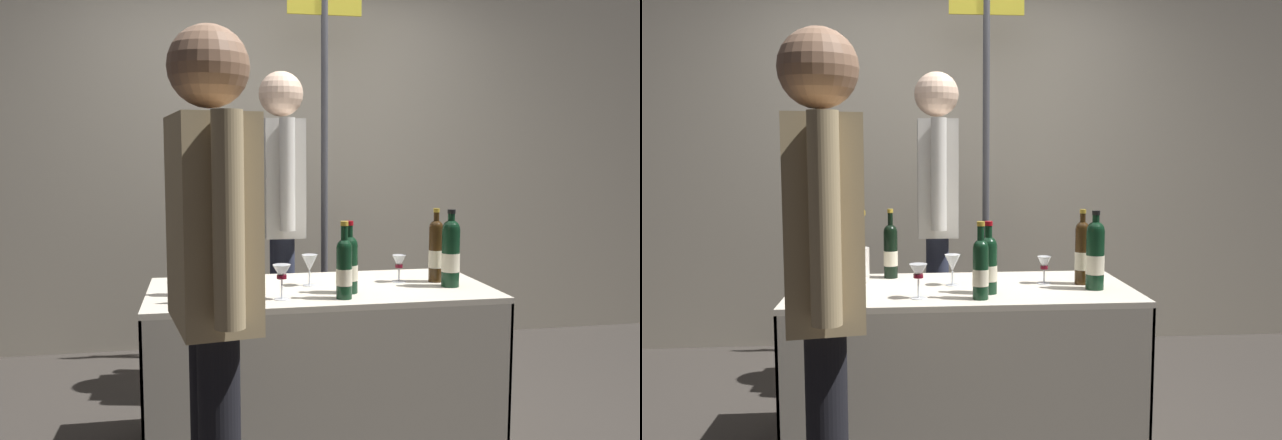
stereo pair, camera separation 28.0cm
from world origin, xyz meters
TOP-DOWN VIEW (x-y plane):
  - back_partition at (0.00, 1.69)m, footprint 5.84×0.12m
  - tasting_table at (0.00, 0.00)m, footprint 1.50×0.70m
  - featured_wine_bottle at (0.57, -0.09)m, footprint 0.08×0.08m
  - display_bottle_0 at (0.10, -0.13)m, footprint 0.08×0.08m
  - display_bottle_1 at (0.06, -0.24)m, footprint 0.07×0.07m
  - display_bottle_2 at (-0.32, 0.25)m, footprint 0.07×0.07m
  - display_bottle_3 at (-0.56, -0.06)m, footprint 0.07×0.07m
  - display_bottle_4 at (0.55, 0.02)m, footprint 0.07×0.07m
  - wine_glass_near_vendor at (-0.20, -0.20)m, footprint 0.07×0.07m
  - wine_glass_mid at (-0.04, 0.05)m, footprint 0.07×0.07m
  - wine_glass_near_taster at (0.38, 0.05)m, footprint 0.07×0.07m
  - flower_vase at (-0.47, 0.15)m, footprint 0.10×0.10m
  - brochure_stand at (-0.53, -0.20)m, footprint 0.12×0.04m
  - vendor_presenter at (-0.08, 0.74)m, footprint 0.24×0.58m
  - taster_foreground_right at (-0.48, -0.91)m, footprint 0.27×0.55m
  - booth_signpost at (0.25, 1.20)m, footprint 0.46×0.04m

SIDE VIEW (x-z plane):
  - tasting_table at x=0.00m, z-range 0.14..0.88m
  - wine_glass_near_taster at x=0.38m, z-range 0.76..0.89m
  - brochure_stand at x=-0.53m, z-range 0.74..0.91m
  - wine_glass_mid at x=-0.04m, z-range 0.77..0.91m
  - flower_vase at x=-0.47m, z-range 0.66..1.01m
  - wine_glass_near_vendor at x=-0.20m, z-range 0.77..0.91m
  - display_bottle_0 at x=0.10m, z-range 0.71..1.02m
  - display_bottle_1 at x=0.06m, z-range 0.71..1.03m
  - display_bottle_2 at x=-0.32m, z-range 0.71..1.04m
  - display_bottle_3 at x=-0.56m, z-range 0.72..1.03m
  - display_bottle_4 at x=0.55m, z-range 0.71..1.06m
  - featured_wine_bottle at x=0.57m, z-range 0.72..1.06m
  - taster_foreground_right at x=-0.48m, z-range 0.17..1.85m
  - vendor_presenter at x=-0.08m, z-range 0.19..1.96m
  - booth_signpost at x=0.25m, z-range 0.22..2.57m
  - back_partition at x=0.00m, z-range 0.00..2.93m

